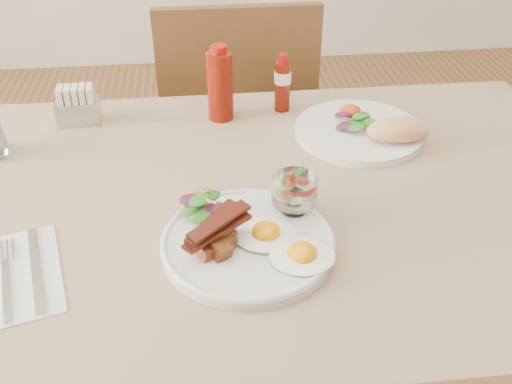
# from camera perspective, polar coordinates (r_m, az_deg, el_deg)

# --- Properties ---
(table) EXTENTS (1.33, 0.88, 0.75)m
(table) POSITION_cam_1_polar(r_m,az_deg,el_deg) (1.09, 0.85, -4.42)
(table) COLOR brown
(table) RESTS_ON ground
(chair_far) EXTENTS (0.42, 0.42, 0.93)m
(chair_far) POSITION_cam_1_polar(r_m,az_deg,el_deg) (1.71, -1.93, 6.16)
(chair_far) COLOR brown
(chair_far) RESTS_ON ground
(main_plate) EXTENTS (0.28, 0.28, 0.02)m
(main_plate) POSITION_cam_1_polar(r_m,az_deg,el_deg) (0.92, -0.83, -5.18)
(main_plate) COLOR silver
(main_plate) RESTS_ON table
(fried_eggs) EXTENTS (0.17, 0.17, 0.03)m
(fried_eggs) POSITION_cam_1_polar(r_m,az_deg,el_deg) (0.90, 2.79, -5.21)
(fried_eggs) COLOR white
(fried_eggs) RESTS_ON main_plate
(bacon_potato_pile) EXTENTS (0.11, 0.10, 0.05)m
(bacon_potato_pile) POSITION_cam_1_polar(r_m,az_deg,el_deg) (0.88, -3.97, -4.36)
(bacon_potato_pile) COLOR maroon
(bacon_potato_pile) RESTS_ON main_plate
(side_salad) EXTENTS (0.08, 0.08, 0.04)m
(side_salad) POSITION_cam_1_polar(r_m,az_deg,el_deg) (0.96, -5.43, -1.38)
(side_salad) COLOR #204F15
(side_salad) RESTS_ON main_plate
(fruit_cup) EXTENTS (0.08, 0.08, 0.08)m
(fruit_cup) POSITION_cam_1_polar(r_m,az_deg,el_deg) (0.95, 3.86, 0.21)
(fruit_cup) COLOR white
(fruit_cup) RESTS_ON main_plate
(second_plate) EXTENTS (0.27, 0.27, 0.07)m
(second_plate) POSITION_cam_1_polar(r_m,az_deg,el_deg) (1.23, 11.14, 6.14)
(second_plate) COLOR silver
(second_plate) RESTS_ON table
(ketchup_bottle) EXTENTS (0.07, 0.07, 0.17)m
(ketchup_bottle) POSITION_cam_1_polar(r_m,az_deg,el_deg) (1.26, -3.62, 10.62)
(ketchup_bottle) COLOR #5F0F05
(ketchup_bottle) RESTS_ON table
(hot_sauce_bottle) EXTENTS (0.05, 0.05, 0.13)m
(hot_sauce_bottle) POSITION_cam_1_polar(r_m,az_deg,el_deg) (1.30, 2.66, 10.77)
(hot_sauce_bottle) COLOR #5F0F05
(hot_sauce_bottle) RESTS_ON table
(sugar_caddy) EXTENTS (0.10, 0.06, 0.09)m
(sugar_caddy) POSITION_cam_1_polar(r_m,az_deg,el_deg) (1.32, -17.38, 8.10)
(sugar_caddy) COLOR #B1B1B6
(sugar_caddy) RESTS_ON table
(napkin_cutlery) EXTENTS (0.17, 0.23, 0.01)m
(napkin_cutlery) POSITION_cam_1_polar(r_m,az_deg,el_deg) (0.95, -22.36, -7.54)
(napkin_cutlery) COLOR silver
(napkin_cutlery) RESTS_ON table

